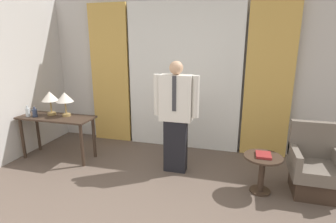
{
  "coord_description": "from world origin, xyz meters",
  "views": [
    {
      "loc": [
        0.98,
        -1.47,
        1.9
      ],
      "look_at": [
        0.03,
        1.93,
        0.96
      ],
      "focal_mm": 28.0,
      "sensor_mm": 36.0,
      "label": 1
    }
  ],
  "objects_px": {
    "table_lamp_left": "(50,97)",
    "armchair": "(314,169)",
    "table_lamp_right": "(65,98)",
    "bottle_near_edge": "(35,113)",
    "book": "(263,155)",
    "person": "(176,114)",
    "side_table": "(262,168)",
    "desk": "(57,123)",
    "bottle_by_lamp": "(28,112)"
  },
  "relations": [
    {
      "from": "table_lamp_left",
      "to": "armchair",
      "type": "xyz_separation_m",
      "value": [
        4.0,
        -0.11,
        -0.69
      ]
    },
    {
      "from": "armchair",
      "to": "book",
      "type": "height_order",
      "value": "armchair"
    },
    {
      "from": "table_lamp_right",
      "to": "person",
      "type": "bearing_deg",
      "value": -0.03
    },
    {
      "from": "bottle_by_lamp",
      "to": "table_lamp_right",
      "type": "bearing_deg",
      "value": 18.71
    },
    {
      "from": "table_lamp_left",
      "to": "table_lamp_right",
      "type": "bearing_deg",
      "value": 0.0
    },
    {
      "from": "table_lamp_left",
      "to": "side_table",
      "type": "distance_m",
      "value": 3.43
    },
    {
      "from": "table_lamp_right",
      "to": "bottle_by_lamp",
      "type": "bearing_deg",
      "value": -161.29
    },
    {
      "from": "bottle_by_lamp",
      "to": "armchair",
      "type": "height_order",
      "value": "bottle_by_lamp"
    },
    {
      "from": "desk",
      "to": "armchair",
      "type": "distance_m",
      "value": 3.87
    },
    {
      "from": "bottle_by_lamp",
      "to": "book",
      "type": "xyz_separation_m",
      "value": [
        3.65,
        -0.09,
        -0.28
      ]
    },
    {
      "from": "armchair",
      "to": "bottle_by_lamp",
      "type": "bearing_deg",
      "value": -178.89
    },
    {
      "from": "table_lamp_right",
      "to": "armchair",
      "type": "relative_size",
      "value": 0.44
    },
    {
      "from": "table_lamp_right",
      "to": "book",
      "type": "xyz_separation_m",
      "value": [
        3.07,
        -0.29,
        -0.5
      ]
    },
    {
      "from": "desk",
      "to": "bottle_near_edge",
      "type": "xyz_separation_m",
      "value": [
        -0.32,
        -0.1,
        0.18
      ]
    },
    {
      "from": "desk",
      "to": "table_lamp_right",
      "type": "distance_m",
      "value": 0.45
    },
    {
      "from": "table_lamp_right",
      "to": "bottle_by_lamp",
      "type": "distance_m",
      "value": 0.65
    },
    {
      "from": "bottle_near_edge",
      "to": "armchair",
      "type": "distance_m",
      "value": 4.2
    },
    {
      "from": "table_lamp_left",
      "to": "book",
      "type": "height_order",
      "value": "table_lamp_left"
    },
    {
      "from": "table_lamp_right",
      "to": "side_table",
      "type": "xyz_separation_m",
      "value": [
        3.07,
        -0.29,
        -0.67
      ]
    },
    {
      "from": "table_lamp_right",
      "to": "table_lamp_left",
      "type": "bearing_deg",
      "value": 180.0
    },
    {
      "from": "table_lamp_left",
      "to": "bottle_by_lamp",
      "type": "height_order",
      "value": "table_lamp_left"
    },
    {
      "from": "desk",
      "to": "bottle_by_lamp",
      "type": "distance_m",
      "value": 0.49
    },
    {
      "from": "table_lamp_left",
      "to": "bottle_near_edge",
      "type": "relative_size",
      "value": 2.39
    },
    {
      "from": "desk",
      "to": "person",
      "type": "relative_size",
      "value": 0.75
    },
    {
      "from": "table_lamp_right",
      "to": "person",
      "type": "height_order",
      "value": "person"
    },
    {
      "from": "table_lamp_left",
      "to": "bottle_near_edge",
      "type": "distance_m",
      "value": 0.34
    },
    {
      "from": "bottle_by_lamp",
      "to": "side_table",
      "type": "distance_m",
      "value": 3.68
    },
    {
      "from": "bottle_near_edge",
      "to": "book",
      "type": "height_order",
      "value": "bottle_near_edge"
    },
    {
      "from": "table_lamp_right",
      "to": "bottle_by_lamp",
      "type": "xyz_separation_m",
      "value": [
        -0.58,
        -0.2,
        -0.22
      ]
    },
    {
      "from": "table_lamp_left",
      "to": "person",
      "type": "height_order",
      "value": "person"
    },
    {
      "from": "bottle_near_edge",
      "to": "bottle_by_lamp",
      "type": "bearing_deg",
      "value": -170.36
    },
    {
      "from": "person",
      "to": "side_table",
      "type": "distance_m",
      "value": 1.36
    },
    {
      "from": "bottle_by_lamp",
      "to": "side_table",
      "type": "xyz_separation_m",
      "value": [
        3.65,
        -0.09,
        -0.45
      ]
    },
    {
      "from": "bottle_near_edge",
      "to": "bottle_by_lamp",
      "type": "relative_size",
      "value": 0.9
    },
    {
      "from": "book",
      "to": "table_lamp_left",
      "type": "bearing_deg",
      "value": 175.07
    },
    {
      "from": "bottle_by_lamp",
      "to": "person",
      "type": "bearing_deg",
      "value": 4.6
    },
    {
      "from": "armchair",
      "to": "table_lamp_right",
      "type": "bearing_deg",
      "value": 178.24
    },
    {
      "from": "table_lamp_right",
      "to": "armchair",
      "type": "bearing_deg",
      "value": -1.76
    },
    {
      "from": "bottle_near_edge",
      "to": "side_table",
      "type": "relative_size",
      "value": 0.33
    },
    {
      "from": "table_lamp_left",
      "to": "side_table",
      "type": "bearing_deg",
      "value": -4.92
    },
    {
      "from": "table_lamp_left",
      "to": "bottle_by_lamp",
      "type": "distance_m",
      "value": 0.42
    },
    {
      "from": "table_lamp_left",
      "to": "bottle_near_edge",
      "type": "xyz_separation_m",
      "value": [
        -0.18,
        -0.18,
        -0.23
      ]
    },
    {
      "from": "table_lamp_right",
      "to": "bottle_near_edge",
      "type": "height_order",
      "value": "table_lamp_right"
    },
    {
      "from": "bottle_by_lamp",
      "to": "bottle_near_edge",
      "type": "bearing_deg",
      "value": 9.64
    },
    {
      "from": "desk",
      "to": "table_lamp_left",
      "type": "distance_m",
      "value": 0.45
    },
    {
      "from": "table_lamp_left",
      "to": "bottle_by_lamp",
      "type": "bearing_deg",
      "value": -146.49
    },
    {
      "from": "desk",
      "to": "table_lamp_left",
      "type": "xyz_separation_m",
      "value": [
        -0.14,
        0.08,
        0.41
      ]
    },
    {
      "from": "side_table",
      "to": "person",
      "type": "bearing_deg",
      "value": 166.67
    },
    {
      "from": "desk",
      "to": "table_lamp_right",
      "type": "xyz_separation_m",
      "value": [
        0.14,
        0.08,
        0.41
      ]
    },
    {
      "from": "desk",
      "to": "bottle_near_edge",
      "type": "relative_size",
      "value": 7.53
    }
  ]
}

